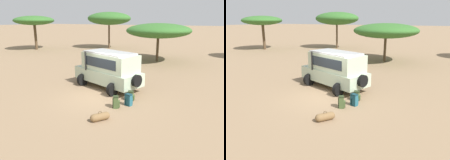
# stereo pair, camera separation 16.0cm
# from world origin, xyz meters

# --- Properties ---
(ground_plane) EXTENTS (320.00, 320.00, 0.00)m
(ground_plane) POSITION_xyz_m (0.00, 0.00, 0.00)
(ground_plane) COLOR #8C7051
(safari_vehicle) EXTENTS (5.45, 3.63, 2.44)m
(safari_vehicle) POSITION_xyz_m (-0.51, 1.91, 1.29)
(safari_vehicle) COLOR #B2C6A8
(safari_vehicle) RESTS_ON ground_plane
(backpack_beside_front_wheel) EXTENTS (0.43, 0.41, 0.65)m
(backpack_beside_front_wheel) POSITION_xyz_m (1.59, -0.99, 0.31)
(backpack_beside_front_wheel) COLOR #42562D
(backpack_beside_front_wheel) RESTS_ON ground_plane
(backpack_cluster_center) EXTENTS (0.42, 0.41, 0.65)m
(backpack_cluster_center) POSITION_xyz_m (2.02, -0.37, 0.31)
(backpack_cluster_center) COLOR #235B6B
(backpack_cluster_center) RESTS_ON ground_plane
(backpack_near_rear_wheel) EXTENTS (0.45, 0.42, 0.55)m
(backpack_near_rear_wheel) POSITION_xyz_m (1.83, 0.37, 0.27)
(backpack_near_rear_wheel) COLOR #42562D
(backpack_near_rear_wheel) RESTS_ON ground_plane
(duffel_bag_low_black_case) EXTENTS (0.70, 0.87, 0.46)m
(duffel_bag_low_black_case) POSITION_xyz_m (1.63, -2.66, 0.18)
(duffel_bag_low_black_case) COLOR brown
(duffel_bag_low_black_case) RESTS_ON ground_plane
(acacia_tree_far_left) EXTENTS (5.57, 6.09, 4.98)m
(acacia_tree_far_left) POSITION_xyz_m (-19.66, 13.44, 4.27)
(acacia_tree_far_left) COLOR brown
(acacia_tree_far_left) RESTS_ON ground_plane
(acacia_tree_left_mid) EXTENTS (6.90, 5.93, 5.57)m
(acacia_tree_left_mid) POSITION_xyz_m (-10.69, 20.14, 4.58)
(acacia_tree_left_mid) COLOR brown
(acacia_tree_left_mid) RESTS_ON ground_plane
(acacia_tree_centre_back) EXTENTS (6.83, 7.24, 4.09)m
(acacia_tree_centre_back) POSITION_xyz_m (-0.54, 12.85, 3.30)
(acacia_tree_centre_back) COLOR brown
(acacia_tree_centre_back) RESTS_ON ground_plane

